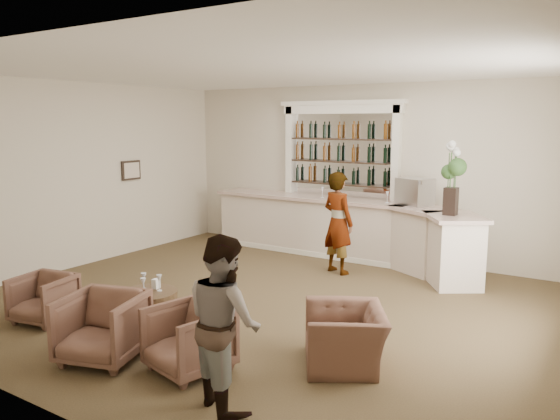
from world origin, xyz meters
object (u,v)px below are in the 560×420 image
(sommelier, at_px, (338,223))
(flower_vase, at_px, (452,174))
(bar_counter, at_px, (345,229))
(armchair_center, at_px, (102,327))
(armchair_far, at_px, (345,337))
(espresso_machine, at_px, (415,192))
(armchair_left, at_px, (43,298))
(cocktail_table, at_px, (150,310))
(armchair_right, at_px, (189,339))
(guest, at_px, (224,321))

(sommelier, relative_size, flower_vase, 1.52)
(bar_counter, xyz_separation_m, armchair_center, (-0.24, -5.50, -0.20))
(flower_vase, bearing_deg, armchair_far, -91.42)
(sommelier, relative_size, espresso_machine, 3.25)
(bar_counter, relative_size, armchair_left, 8.29)
(cocktail_table, relative_size, espresso_machine, 1.29)
(bar_counter, height_order, sommelier, sommelier)
(cocktail_table, height_order, armchair_center, armchair_center)
(flower_vase, bearing_deg, espresso_machine, 139.82)
(armchair_right, bearing_deg, armchair_center, -148.80)
(cocktail_table, bearing_deg, bar_counter, 84.17)
(armchair_center, relative_size, flower_vase, 0.72)
(armchair_left, xyz_separation_m, armchair_far, (3.89, 0.98, -0.01))
(bar_counter, height_order, cocktail_table, bar_counter)
(armchair_right, bearing_deg, cocktail_table, 166.56)
(sommelier, height_order, espresso_machine, sommelier)
(armchair_right, height_order, armchair_far, armchair_right)
(armchair_center, bearing_deg, armchair_left, 149.82)
(armchair_left, height_order, armchair_far, armchair_left)
(sommelier, distance_m, guest, 4.73)
(armchair_left, xyz_separation_m, armchair_center, (1.61, -0.36, 0.06))
(armchair_left, bearing_deg, armchair_center, -23.50)
(armchair_left, bearing_deg, guest, -17.34)
(sommelier, xyz_separation_m, armchair_center, (-0.56, -4.56, -0.50))
(bar_counter, distance_m, guest, 5.72)
(armchair_center, relative_size, armchair_far, 0.87)
(bar_counter, distance_m, espresso_machine, 1.54)
(bar_counter, distance_m, armchair_far, 4.64)
(cocktail_table, height_order, guest, guest)
(bar_counter, bearing_deg, flower_vase, -16.12)
(sommelier, bearing_deg, guest, 123.36)
(armchair_left, height_order, espresso_machine, espresso_machine)
(cocktail_table, relative_size, armchair_far, 0.74)
(armchair_center, bearing_deg, armchair_right, 0.56)
(armchair_left, height_order, armchair_center, armchair_center)
(armchair_center, bearing_deg, espresso_machine, 57.09)
(bar_counter, relative_size, flower_vase, 4.95)
(armchair_left, bearing_deg, sommelier, 51.95)
(armchair_center, bearing_deg, cocktail_table, 86.66)
(sommelier, xyz_separation_m, flower_vase, (1.81, 0.32, 0.91))
(espresso_machine, bearing_deg, cocktail_table, -87.97)
(sommelier, height_order, armchair_right, sommelier)
(cocktail_table, bearing_deg, flower_vase, 56.78)
(bar_counter, relative_size, armchair_right, 7.40)
(guest, xyz_separation_m, armchair_center, (-1.72, 0.02, -0.43))
(armchair_center, distance_m, flower_vase, 5.61)
(bar_counter, distance_m, flower_vase, 2.53)
(guest, bearing_deg, armchair_far, -85.64)
(espresso_machine, bearing_deg, flower_vase, -17.29)
(guest, bearing_deg, armchair_right, 2.57)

